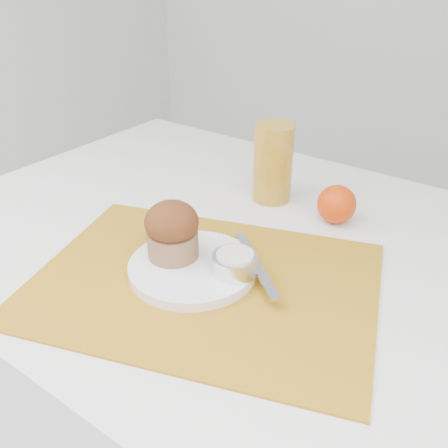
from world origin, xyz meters
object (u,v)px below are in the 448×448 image
Objects in this scene: table at (253,402)px; plate at (193,267)px; muffin at (172,230)px; juice_glass at (273,163)px; orange at (337,204)px.

plate is (-0.04, -0.13, 0.39)m from table.
muffin is (-0.08, -0.13, 0.44)m from table.
juice_glass reaches higher than table.
muffin reaches higher than plate.
plate is 0.30m from orange.
table is 0.41m from plate.
plate is 1.29× the size of juice_glass.
orange is at bearing -4.74° from juice_glass.
table is at bearing -64.51° from juice_glass.
orange reaches higher than table.
juice_glass reaches higher than muffin.
muffin is (-0.00, -0.29, -0.01)m from juice_glass.
juice_glass is at bearing 89.96° from muffin.
muffin is at bearing 179.42° from plate.
plate is 1.94× the size of muffin.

